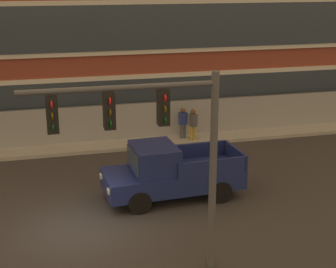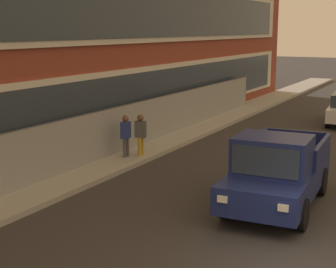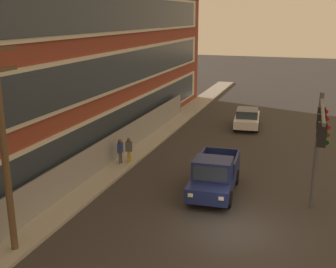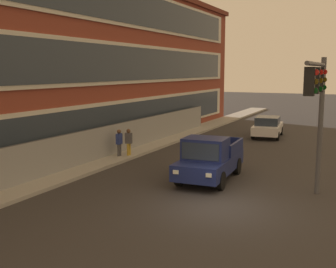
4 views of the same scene
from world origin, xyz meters
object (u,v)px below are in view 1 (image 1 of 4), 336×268
at_px(traffic_signal_mast, 153,133).
at_px(pedestrian_by_fence, 183,122).
at_px(pedestrian_near_cabinet, 193,124).
at_px(pickup_truck_navy, 170,173).

relative_size(traffic_signal_mast, pedestrian_by_fence, 3.27).
relative_size(pedestrian_near_cabinet, pedestrian_by_fence, 1.00).
xyz_separation_m(pickup_truck_navy, pedestrian_by_fence, (2.27, 6.27, 0.01)).
relative_size(traffic_signal_mast, pickup_truck_navy, 1.08).
height_order(traffic_signal_mast, pickup_truck_navy, traffic_signal_mast).
distance_m(traffic_signal_mast, pedestrian_by_fence, 12.07).
xyz_separation_m(pickup_truck_navy, pedestrian_near_cabinet, (2.66, 5.87, 0.01)).
relative_size(traffic_signal_mast, pedestrian_near_cabinet, 3.27).
relative_size(pickup_truck_navy, pedestrian_near_cabinet, 3.03).
bearing_deg(traffic_signal_mast, pedestrian_near_cabinet, 67.93).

